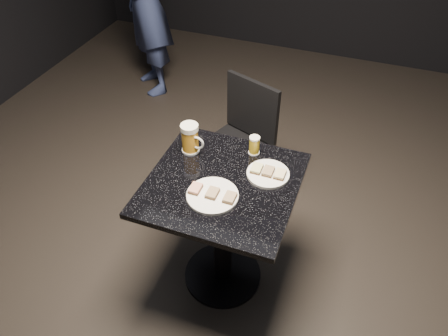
{
  "coord_description": "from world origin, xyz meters",
  "views": [
    {
      "loc": [
        0.53,
        -1.4,
        2.15
      ],
      "look_at": [
        0.0,
        0.02,
        0.82
      ],
      "focal_mm": 35.0,
      "sensor_mm": 36.0,
      "label": 1
    }
  ],
  "objects": [
    {
      "name": "patron",
      "position": [
        -1.35,
        1.77,
        0.8
      ],
      "size": [
        0.68,
        0.68,
        1.6
      ],
      "primitive_type": "imported",
      "rotation": [
        0.0,
        0.0,
        -0.77
      ],
      "color": "navy",
      "rests_on": "floor"
    },
    {
      "name": "canapes_on_plate_large",
      "position": [
        -0.01,
        -0.11,
        0.77
      ],
      "size": [
        0.22,
        0.07,
        0.02
      ],
      "color": "#4C3521",
      "rests_on": "plate_large"
    },
    {
      "name": "table",
      "position": [
        0.0,
        0.0,
        0.51
      ],
      "size": [
        0.7,
        0.7,
        0.75
      ],
      "color": "black",
      "rests_on": "floor"
    },
    {
      "name": "floor",
      "position": [
        0.0,
        0.0,
        0.0
      ],
      "size": [
        6.0,
        6.0,
        0.0
      ],
      "primitive_type": "plane",
      "color": "black",
      "rests_on": "ground"
    },
    {
      "name": "beer_mug",
      "position": [
        -0.23,
        0.16,
        0.83
      ],
      "size": [
        0.13,
        0.09,
        0.16
      ],
      "color": "silver",
      "rests_on": "table"
    },
    {
      "name": "beer_tumbler",
      "position": [
        0.07,
        0.26,
        0.8
      ],
      "size": [
        0.06,
        0.06,
        0.1
      ],
      "color": "silver",
      "rests_on": "table"
    },
    {
      "name": "plate_small",
      "position": [
        0.19,
        0.12,
        0.76
      ],
      "size": [
        0.2,
        0.2,
        0.01
      ],
      "primitive_type": "cylinder",
      "color": "white",
      "rests_on": "table"
    },
    {
      "name": "canapes_on_plate_small",
      "position": [
        0.19,
        0.12,
        0.77
      ],
      "size": [
        0.16,
        0.07,
        0.02
      ],
      "color": "#4C3521",
      "rests_on": "plate_small"
    },
    {
      "name": "plate_large",
      "position": [
        -0.01,
        -0.11,
        0.76
      ],
      "size": [
        0.24,
        0.24,
        0.01
      ],
      "primitive_type": "cylinder",
      "color": "white",
      "rests_on": "table"
    },
    {
      "name": "chair",
      "position": [
        -0.13,
        0.65,
        0.5
      ],
      "size": [
        0.49,
        0.49,
        0.86
      ],
      "color": "black",
      "rests_on": "floor"
    }
  ]
}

